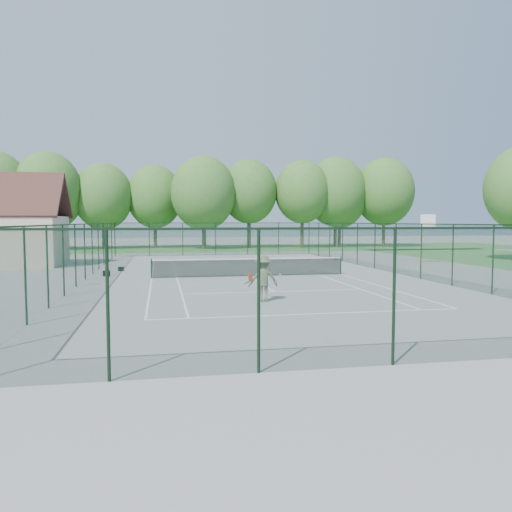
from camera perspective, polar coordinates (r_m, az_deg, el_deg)
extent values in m
plane|color=gray|center=(28.60, -0.75, -2.32)|extent=(140.00, 140.00, 0.00)
cube|color=#407E39|center=(58.29, -5.91, 0.89)|extent=(80.00, 16.00, 0.01)
cube|color=white|center=(40.31, -3.71, -0.49)|extent=(10.97, 0.08, 0.01)
cube|color=white|center=(17.14, 6.25, -6.60)|extent=(10.97, 0.08, 0.01)
cube|color=white|center=(34.89, -2.59, -1.18)|extent=(8.23, 0.08, 0.01)
cube|color=white|center=(22.37, 2.12, -4.09)|extent=(8.23, 0.08, 0.01)
cube|color=white|center=(30.04, 9.61, -2.07)|extent=(0.08, 23.77, 0.01)
cube|color=white|center=(28.17, -11.82, -2.50)|extent=(0.08, 23.77, 0.01)
cube|color=white|center=(29.59, 7.12, -2.13)|extent=(0.08, 23.77, 0.01)
cube|color=white|center=(28.18, -9.03, -2.46)|extent=(0.08, 23.77, 0.01)
cube|color=white|center=(28.60, -0.75, -2.32)|extent=(0.08, 12.80, 0.01)
cylinder|color=black|center=(28.11, -11.86, -1.39)|extent=(0.08, 0.08, 1.10)
cylinder|color=black|center=(29.99, 9.65, -1.03)|extent=(0.08, 0.08, 1.10)
cube|color=black|center=(28.55, -0.75, -1.33)|extent=(11.00, 0.02, 0.96)
cube|color=white|center=(28.51, -0.75, -0.33)|extent=(11.00, 0.05, 0.07)
cube|color=#173420|center=(46.29, -4.65, 1.94)|extent=(18.00, 0.02, 3.00)
cube|color=#173420|center=(11.28, 15.49, -4.56)|extent=(18.00, 0.02, 3.00)
cube|color=#173420|center=(31.32, 15.68, 0.83)|extent=(0.02, 36.00, 3.00)
cube|color=#173420|center=(28.33, -18.99, 0.44)|extent=(0.02, 36.00, 3.00)
cube|color=black|center=(46.26, -4.66, 3.80)|extent=(18.00, 0.05, 0.05)
cube|color=black|center=(11.16, 15.63, 3.08)|extent=(18.00, 0.05, 0.05)
cube|color=black|center=(31.28, 15.73, 3.58)|extent=(0.05, 36.00, 0.05)
cube|color=black|center=(28.28, -19.06, 3.48)|extent=(0.05, 36.00, 0.05)
cube|color=beige|center=(39.58, -27.00, 1.54)|extent=(8.00, 6.00, 3.50)
cube|color=#472922|center=(41.04, -26.56, 6.16)|extent=(8.60, 3.27, 3.27)
cylinder|color=#3F2D1F|center=(59.13, -22.09, 2.69)|extent=(0.40, 0.40, 4.20)
ellipsoid|color=#42742D|center=(59.19, -22.19, 6.47)|extent=(6.40, 6.40, 7.40)
cylinder|color=#3F2D1F|center=(58.21, -5.93, 2.94)|extent=(0.40, 0.40, 4.20)
ellipsoid|color=#42742D|center=(58.27, -5.96, 6.78)|extent=(6.40, 6.40, 7.40)
cylinder|color=#3F2D1F|center=(61.84, 9.51, 2.97)|extent=(0.40, 0.40, 4.20)
ellipsoid|color=#42742D|center=(61.90, 9.55, 6.58)|extent=(6.40, 6.40, 7.40)
cylinder|color=#E4B500|center=(39.68, 18.37, 1.77)|extent=(0.12, 0.12, 3.50)
cube|color=#E4B500|center=(39.26, 18.74, 4.08)|extent=(0.08, 0.90, 0.08)
cube|color=white|center=(38.87, 19.06, 3.85)|extent=(1.20, 0.05, 0.90)
torus|color=#E94B04|center=(38.67, 19.23, 3.63)|extent=(0.48, 0.48, 0.02)
cube|color=black|center=(29.89, -16.72, -1.92)|extent=(0.40, 0.25, 0.31)
cube|color=black|center=(32.68, -15.17, -1.44)|extent=(0.38, 0.28, 0.27)
imported|color=#535941|center=(19.56, 0.83, -2.59)|extent=(1.20, 0.72, 1.81)
sphere|color=#B2D330|center=(20.11, 2.79, -2.15)|extent=(0.07, 0.07, 0.07)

